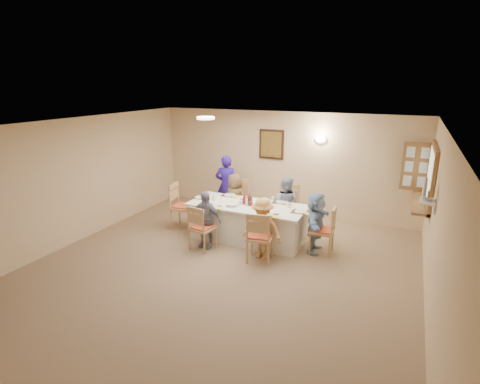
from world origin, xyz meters
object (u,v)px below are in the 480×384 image
at_px(chair_front_left, 202,227).
at_px(diner_back_right, 285,205).
at_px(chair_front_right, 260,236).
at_px(chair_left_end, 183,206).
at_px(dining_table, 247,222).
at_px(desk_fan, 427,192).
at_px(diner_front_right, 262,229).
at_px(diner_front_left, 205,219).
at_px(condiment_ketchup, 245,199).
at_px(diner_back_left, 235,199).
at_px(chair_right_end, 322,230).
at_px(chair_back_left, 237,202).
at_px(caregiver, 226,186).
at_px(diner_right_end, 316,223).
at_px(chair_back_right, 287,209).
at_px(serving_hatch, 431,176).

xyz_separation_m(chair_front_left, diner_back_right, (1.20, 1.48, 0.17)).
distance_m(chair_front_left, chair_front_right, 1.20).
height_order(chair_left_end, diner_back_right, diner_back_right).
xyz_separation_m(dining_table, chair_front_left, (-0.60, -0.80, 0.08)).
relative_size(desk_fan, diner_front_right, 0.26).
xyz_separation_m(diner_front_left, condiment_ketchup, (0.54, 0.68, 0.30)).
distance_m(chair_front_right, diner_back_left, 1.91).
xyz_separation_m(chair_right_end, diner_front_right, (-0.95, -0.68, 0.11)).
xyz_separation_m(chair_back_left, caregiver, (-0.45, 0.35, 0.25)).
distance_m(chair_front_left, diner_back_right, 1.91).
bearing_deg(diner_right_end, condiment_ketchup, 87.24).
xyz_separation_m(diner_right_end, caregiver, (-2.47, 1.15, 0.16)).
distance_m(chair_front_left, caregiver, 2.02).
distance_m(chair_back_left, diner_front_left, 1.48).
bearing_deg(chair_back_right, diner_front_left, -133.54).
relative_size(diner_right_end, caregiver, 0.79).
distance_m(desk_fan, chair_left_end, 4.88).
xyz_separation_m(diner_back_left, diner_back_right, (1.20, 0.00, 0.03)).
height_order(diner_back_left, condiment_ketchup, diner_back_left).
height_order(dining_table, diner_back_right, diner_back_right).
bearing_deg(serving_hatch, dining_table, -165.33).
bearing_deg(diner_back_right, serving_hatch, -172.72).
height_order(chair_back_left, diner_right_end, diner_right_end).
bearing_deg(caregiver, dining_table, 116.68).
xyz_separation_m(serving_hatch, diner_front_right, (-2.71, -1.55, -0.92)).
bearing_deg(diner_right_end, chair_right_end, -92.88).
bearing_deg(diner_back_left, chair_front_right, 139.44).
relative_size(chair_back_right, diner_front_right, 0.88).
height_order(serving_hatch, chair_right_end, serving_hatch).
distance_m(serving_hatch, chair_front_right, 3.34).
bearing_deg(chair_front_right, diner_back_left, -61.16).
distance_m(chair_back_right, diner_right_end, 1.15).
xyz_separation_m(serving_hatch, chair_front_left, (-3.91, -1.67, -1.04)).
bearing_deg(diner_front_right, caregiver, 134.23).
distance_m(chair_right_end, diner_front_right, 1.17).
bearing_deg(serving_hatch, condiment_ketchup, -165.52).
relative_size(chair_front_left, diner_back_left, 0.77).
bearing_deg(diner_front_right, chair_right_end, 37.78).
distance_m(chair_left_end, diner_front_left, 1.17).
bearing_deg(chair_back_right, diner_right_end, -48.80).
relative_size(chair_back_right, chair_right_end, 1.09).
distance_m(diner_back_right, caregiver, 1.72).
xyz_separation_m(serving_hatch, caregiver, (-4.36, 0.28, -0.75)).
xyz_separation_m(desk_fan, chair_back_left, (-3.80, 1.28, -1.05)).
relative_size(chair_front_left, chair_right_end, 0.98).
distance_m(chair_back_left, chair_back_right, 1.20).
xyz_separation_m(diner_back_right, caregiver, (-1.65, 0.47, 0.12)).
height_order(diner_front_right, diner_right_end, diner_right_end).
height_order(serving_hatch, chair_back_right, serving_hatch).
relative_size(desk_fan, chair_right_end, 0.32).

